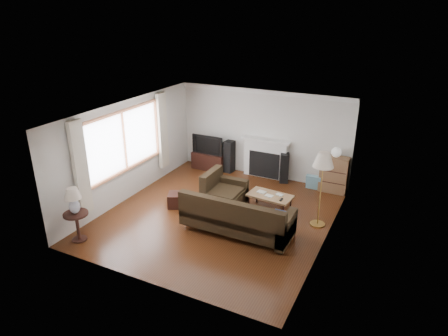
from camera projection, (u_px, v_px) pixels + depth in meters
The scene contains 17 objects.
room at pixel (218, 166), 8.95m from camera, with size 5.10×5.60×2.54m.
window at pixel (125, 141), 9.68m from camera, with size 0.12×2.74×1.54m, color brown.
curtain_near at pixel (80, 168), 8.45m from camera, with size 0.10×0.35×2.10m, color silver.
curtain_far at pixel (162, 131), 10.98m from camera, with size 0.10×0.35×2.10m, color silver.
fireplace at pixel (265, 158), 11.33m from camera, with size 1.40×0.26×1.15m, color white.
tv_stand at pixel (209, 161), 12.04m from camera, with size 1.01×0.46×0.51m, color black.
television at pixel (209, 144), 11.84m from camera, with size 0.98×0.13×0.57m, color black.
speaker_left at pixel (229, 157), 11.75m from camera, with size 0.26×0.31×0.94m, color black.
speaker_right at pixel (284, 168), 11.07m from camera, with size 0.23×0.28×0.84m, color black.
bookshelf at pixel (334, 174), 10.46m from camera, with size 0.71×0.34×0.98m, color brown.
globe_lamp at pixel (336, 152), 10.23m from camera, with size 0.26×0.26×0.26m, color white.
sectional_sofa at pixel (237, 215), 8.59m from camera, with size 2.60×1.90×0.84m, color black.
coffee_table at pixel (270, 202), 9.60m from camera, with size 1.04×0.57×0.41m, color #977048.
footstool at pixel (177, 200), 9.79m from camera, with size 0.41×0.41×0.34m, color black.
floor_lamp at pixel (321, 190), 8.69m from camera, with size 0.45×0.45×1.73m, color #A7803A.
side_table at pixel (78, 227), 8.32m from camera, with size 0.51×0.51×0.64m, color black.
table_lamp at pixel (74, 201), 8.10m from camera, with size 0.35×0.35×0.56m, color silver.
Camera 1 is at (3.81, -7.38, 4.59)m, focal length 32.00 mm.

